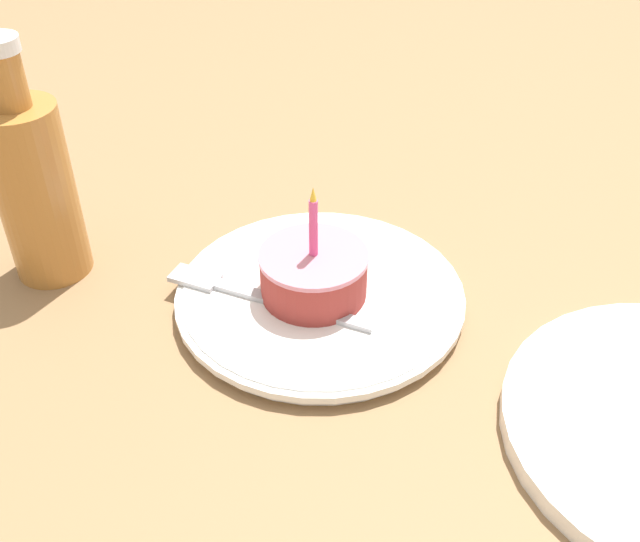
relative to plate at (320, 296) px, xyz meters
name	(u,v)px	position (x,y,z in m)	size (l,w,h in m)	color
ground_plane	(327,333)	(-0.01, -0.01, -0.03)	(2.40, 2.40, 0.04)	olive
plate	(320,296)	(0.00, 0.00, 0.00)	(0.26, 0.26, 0.02)	white
cake_slice	(314,273)	(-0.01, 0.00, 0.03)	(0.10, 0.10, 0.11)	#99332D
fork	(255,295)	(-0.03, 0.05, 0.01)	(0.04, 0.20, 0.00)	#B2B2B7
bottle	(34,185)	(-0.02, 0.26, 0.08)	(0.07, 0.07, 0.23)	#B27233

